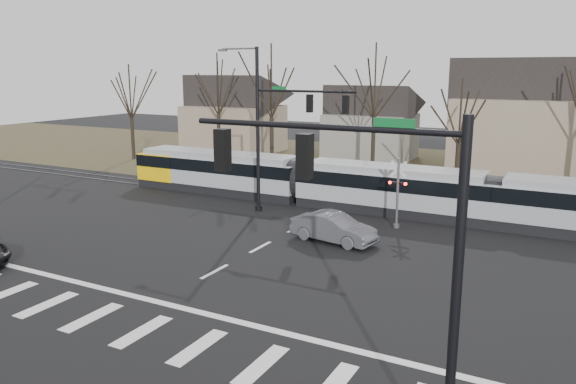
% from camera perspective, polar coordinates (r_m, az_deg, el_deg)
% --- Properties ---
extents(ground, '(140.00, 140.00, 0.00)m').
position_cam_1_polar(ground, '(24.08, -10.26, -9.44)').
color(ground, black).
extents(grass_verge, '(140.00, 28.00, 0.01)m').
position_cam_1_polar(grass_verge, '(52.14, 11.98, 2.31)').
color(grass_verge, '#38331E').
rests_on(grass_verge, ground).
extents(crosswalk, '(27.00, 2.60, 0.01)m').
position_cam_1_polar(crosswalk, '(21.36, -17.05, -12.70)').
color(crosswalk, silver).
rests_on(crosswalk, ground).
extents(stop_line, '(28.00, 0.35, 0.01)m').
position_cam_1_polar(stop_line, '(22.81, -13.10, -10.82)').
color(stop_line, silver).
rests_on(stop_line, ground).
extents(lane_dashes, '(0.18, 30.00, 0.01)m').
position_cam_1_polar(lane_dashes, '(37.32, 5.06, -1.41)').
color(lane_dashes, silver).
rests_on(lane_dashes, ground).
extents(rail_pair, '(90.00, 1.52, 0.06)m').
position_cam_1_polar(rail_pair, '(37.14, 4.94, -1.44)').
color(rail_pair, '#59595E').
rests_on(rail_pair, ground).
extents(tram, '(39.03, 2.90, 2.96)m').
position_cam_1_polar(tram, '(35.79, 10.26, 0.48)').
color(tram, gray).
rests_on(tram, ground).
extents(sedan, '(3.06, 5.12, 1.52)m').
position_cam_1_polar(sedan, '(29.46, 4.65, -3.64)').
color(sedan, '#505158').
rests_on(sedan, ground).
extents(signal_pole_near_right, '(6.72, 0.44, 8.00)m').
position_cam_1_polar(signal_pole_near_right, '(12.63, 8.57, -4.78)').
color(signal_pole_near_right, black).
rests_on(signal_pole_near_right, ground).
extents(signal_pole_far, '(9.28, 0.44, 10.20)m').
position_cam_1_polar(signal_pole_far, '(34.30, -0.81, 7.07)').
color(signal_pole_far, black).
rests_on(signal_pole_far, ground).
extents(rail_crossing_signal, '(1.08, 0.36, 4.00)m').
position_cam_1_polar(rail_crossing_signal, '(32.30, 11.06, -0.34)').
color(rail_crossing_signal, '#59595B').
rests_on(rail_crossing_signal, ground).
extents(tree_row, '(59.20, 7.20, 10.00)m').
position_cam_1_polar(tree_row, '(45.23, 12.56, 7.17)').
color(tree_row, black).
rests_on(tree_row, ground).
extents(house_a, '(9.72, 8.64, 8.60)m').
position_cam_1_polar(house_a, '(61.84, -5.53, 8.23)').
color(house_a, gray).
rests_on(house_a, ground).
extents(house_b, '(8.64, 7.56, 7.65)m').
position_cam_1_polar(house_b, '(56.93, 8.43, 7.30)').
color(house_b, slate).
rests_on(house_b, ground).
extents(house_c, '(10.80, 8.64, 10.10)m').
position_cam_1_polar(house_c, '(50.80, 22.43, 7.34)').
color(house_c, gray).
rests_on(house_c, ground).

